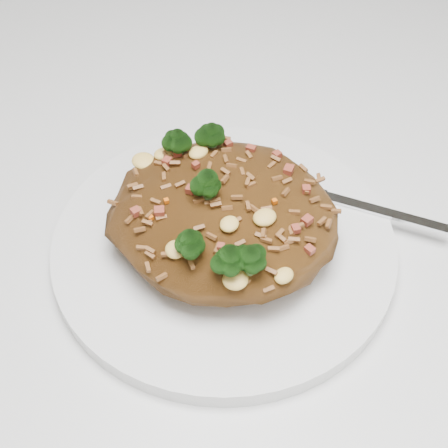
{
  "coord_description": "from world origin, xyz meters",
  "views": [
    {
      "loc": [
        0.18,
        -0.34,
        1.11
      ],
      "look_at": [
        0.1,
        -0.06,
        0.78
      ],
      "focal_mm": 50.0,
      "sensor_mm": 36.0,
      "label": 1
    }
  ],
  "objects_px": {
    "fried_rice": "(223,208)",
    "fork": "(353,204)",
    "plate": "(224,244)",
    "dining_table": "(134,243)"
  },
  "relations": [
    {
      "from": "fried_rice",
      "to": "fork",
      "type": "xyz_separation_m",
      "value": [
        0.09,
        0.06,
        -0.03
      ]
    },
    {
      "from": "plate",
      "to": "fried_rice",
      "type": "xyz_separation_m",
      "value": [
        -0.0,
        -0.0,
        0.04
      ]
    },
    {
      "from": "dining_table",
      "to": "fork",
      "type": "bearing_deg",
      "value": 0.17
    },
    {
      "from": "fried_rice",
      "to": "fork",
      "type": "distance_m",
      "value": 0.11
    },
    {
      "from": "fried_rice",
      "to": "fork",
      "type": "height_order",
      "value": "fried_rice"
    },
    {
      "from": "fried_rice",
      "to": "fork",
      "type": "relative_size",
      "value": 1.01
    },
    {
      "from": "dining_table",
      "to": "plate",
      "type": "bearing_deg",
      "value": -28.73
    },
    {
      "from": "plate",
      "to": "fried_rice",
      "type": "distance_m",
      "value": 0.04
    },
    {
      "from": "dining_table",
      "to": "fried_rice",
      "type": "height_order",
      "value": "fried_rice"
    },
    {
      "from": "plate",
      "to": "fried_rice",
      "type": "height_order",
      "value": "fried_rice"
    }
  ]
}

